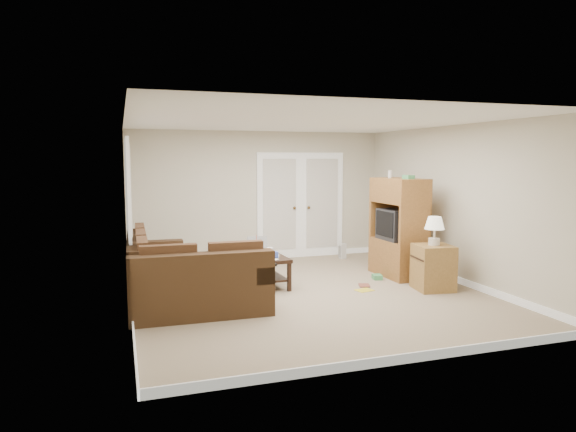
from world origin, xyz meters
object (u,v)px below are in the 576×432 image
object	(u,v)px
sectional_sofa	(175,278)
tv_armoire	(398,227)
side_cabinet	(433,264)
coffee_table	(262,268)

from	to	relation	value
sectional_sofa	tv_armoire	bearing A→B (deg)	7.56
sectional_sofa	side_cabinet	world-z (taller)	side_cabinet
coffee_table	tv_armoire	world-z (taller)	tv_armoire
sectional_sofa	tv_armoire	size ratio (longest dim) A/B	1.54
coffee_table	side_cabinet	distance (m)	2.62
sectional_sofa	side_cabinet	bearing A→B (deg)	-7.49
sectional_sofa	tv_armoire	world-z (taller)	tv_armoire
coffee_table	tv_armoire	xyz separation A→B (m)	(2.33, -0.15, 0.57)
sectional_sofa	tv_armoire	distance (m)	3.79
sectional_sofa	coffee_table	size ratio (longest dim) A/B	2.28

